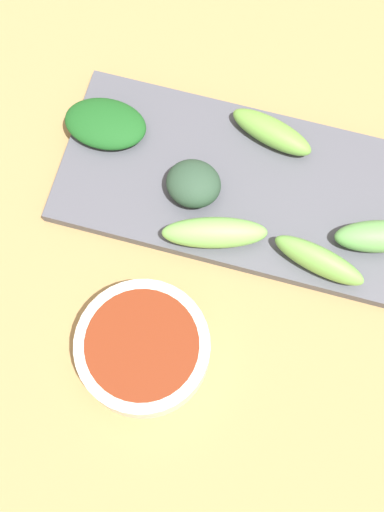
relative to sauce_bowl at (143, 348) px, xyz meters
The scene contains 9 objects.
tabletop 0.11m from the sauce_bowl, 17.64° to the right, with size 2.10×2.10×0.02m, color #9C7B4A.
sauce_bowl is the anchor object (origin of this frame).
serving_plate 0.17m from the sauce_bowl, 12.82° to the right, with size 0.15×0.32×0.01m, color #4B4D56.
broccoli_stalk_0 0.12m from the sauce_bowl, 15.46° to the right, with size 0.03×0.09×0.03m, color #77BC55.
broccoli_leafy_1 0.15m from the sauce_bowl, ahead, with size 0.04×0.05×0.03m, color #2B4632.
broccoli_stalk_2 0.23m from the sauce_bowl, 14.63° to the right, with size 0.03×0.08×0.02m, color #679E3D.
broccoli_stalk_3 0.17m from the sauce_bowl, 48.41° to the right, with size 0.02×0.08×0.03m, color #6EAD4A.
broccoli_stalk_4 0.22m from the sauce_bowl, 49.43° to the right, with size 0.03×0.08×0.03m, color #609F50.
broccoli_leafy_5 0.21m from the sauce_bowl, 25.71° to the left, with size 0.05×0.08×0.02m, color #19531D.
Camera 1 is at (-0.20, -0.04, 0.63)m, focal length 50.93 mm.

